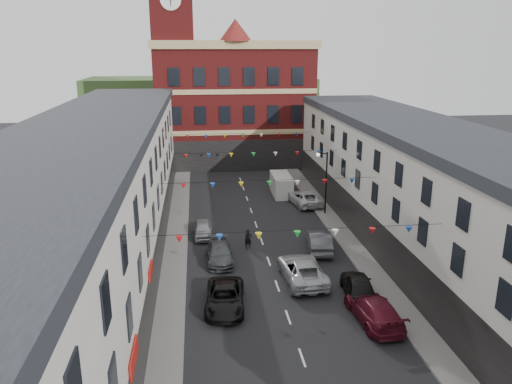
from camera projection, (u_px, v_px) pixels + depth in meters
name	position (u px, v px, depth m)	size (l,w,h in m)	color
ground	(277.00, 286.00, 33.01)	(160.00, 160.00, 0.00)	black
pavement_left	(173.00, 277.00, 34.12)	(1.80, 64.00, 0.15)	#605E5B
pavement_right	(368.00, 267.00, 35.68)	(1.80, 64.00, 0.15)	#605E5B
terrace_left	(90.00, 211.00, 31.14)	(8.40, 56.00, 10.70)	beige
terrace_right	(447.00, 205.00, 33.94)	(8.40, 56.00, 9.70)	#BBBAAF
civic_building	(233.00, 102.00, 66.93)	(20.60, 13.30, 18.50)	maroon
clock_tower	(174.00, 50.00, 61.37)	(5.60, 5.60, 30.00)	maroon
distant_hill	(202.00, 106.00, 90.29)	(40.00, 14.00, 10.00)	#334E24
street_lamp	(324.00, 175.00, 46.01)	(1.10, 0.36, 6.00)	black
car_left_c	(225.00, 297.00, 30.07)	(2.29, 4.97, 1.38)	black
car_left_d	(220.00, 253.00, 36.63)	(1.85, 4.55, 1.32)	#3C3F43
car_left_e	(203.00, 229.00, 41.45)	(1.50, 3.73, 1.27)	gray
car_right_c	(374.00, 309.00, 28.57)	(2.11, 5.18, 1.50)	maroon
car_right_d	(358.00, 286.00, 31.35)	(1.81, 4.49, 1.53)	black
car_right_e	(319.00, 241.00, 38.63)	(1.67, 4.78, 1.57)	#494A50
car_right_f	(304.00, 198.00, 49.90)	(2.44, 5.29, 1.47)	silver
moving_car	(302.00, 270.00, 33.60)	(2.64, 5.73, 1.59)	#B0B2B7
white_van	(281.00, 185.00, 53.24)	(1.88, 4.88, 2.16)	beige
pedestrian	(248.00, 239.00, 39.01)	(0.57, 0.37, 1.56)	black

